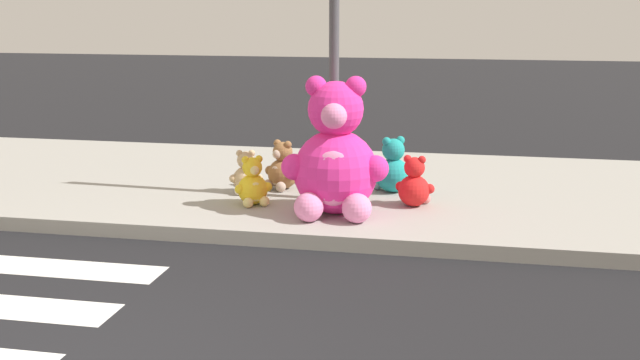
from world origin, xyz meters
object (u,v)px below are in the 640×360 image
at_px(plush_pink_large, 335,160).
at_px(plush_yellow, 253,185).
at_px(plush_tan, 246,176).
at_px(plush_teal, 392,170).
at_px(sign_pole, 334,46).
at_px(plush_brown, 282,170).
at_px(plush_white, 340,167).
at_px(plush_red, 414,186).

bearing_deg(plush_pink_large, plush_yellow, 168.20).
bearing_deg(plush_tan, plush_teal, 13.57).
xyz_separation_m(plush_teal, plush_yellow, (-1.41, -0.90, -0.05)).
relative_size(sign_pole, plush_brown, 5.51).
xyz_separation_m(sign_pole, plush_teal, (0.60, 0.51, -1.44)).
bearing_deg(plush_white, plush_pink_large, -82.46).
bearing_deg(sign_pole, plush_pink_large, -78.00).
height_order(plush_pink_large, plush_teal, plush_pink_large).
bearing_deg(sign_pole, plush_tan, 174.06).
distance_m(plush_white, plush_yellow, 1.35).
xyz_separation_m(sign_pole, plush_yellow, (-0.82, -0.40, -1.48)).
bearing_deg(sign_pole, plush_brown, 150.90).
relative_size(plush_pink_large, plush_white, 2.52).
height_order(plush_white, plush_yellow, plush_white).
bearing_deg(plush_red, plush_tan, 173.86).
distance_m(plush_brown, plush_yellow, 0.79).
bearing_deg(plush_tan, plush_white, 30.96).
relative_size(plush_pink_large, plush_teal, 2.19).
distance_m(sign_pole, plush_tan, 1.83).
xyz_separation_m(sign_pole, plush_tan, (-1.05, 0.11, -1.50)).
xyz_separation_m(sign_pole, plush_white, (-0.05, 0.71, -1.47)).
relative_size(plush_teal, plush_brown, 1.12).
distance_m(plush_pink_large, plush_red, 0.98).
bearing_deg(plush_yellow, plush_teal, 32.54).
height_order(plush_tan, plush_teal, plush_teal).
bearing_deg(plush_brown, plush_tan, -142.29).
height_order(plush_pink_large, plush_red, plush_pink_large).
distance_m(sign_pole, plush_red, 1.73).
xyz_separation_m(plush_red, plush_white, (-0.95, 0.81, 0.00)).
distance_m(plush_teal, plush_white, 0.67).
bearing_deg(plush_teal, plush_pink_large, -113.20).
relative_size(sign_pole, plush_teal, 4.92).
height_order(plush_pink_large, plush_tan, plush_pink_large).
bearing_deg(sign_pole, plush_red, -6.36).
height_order(plush_brown, plush_yellow, plush_brown).
relative_size(plush_red, plush_brown, 0.96).
xyz_separation_m(plush_pink_large, plush_teal, (0.47, 1.10, -0.31)).
xyz_separation_m(plush_pink_large, plush_white, (-0.17, 1.30, -0.34)).
xyz_separation_m(plush_pink_large, plush_tan, (-1.17, 0.70, -0.37)).
bearing_deg(plush_tan, plush_yellow, -65.40).
bearing_deg(plush_red, plush_brown, 163.08).
height_order(plush_tan, plush_yellow, plush_yellow).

